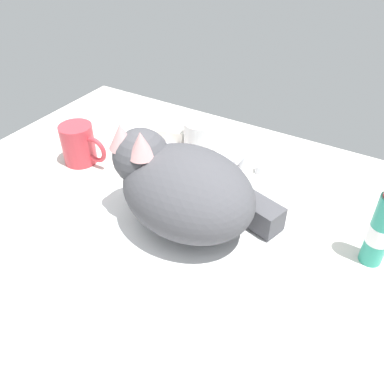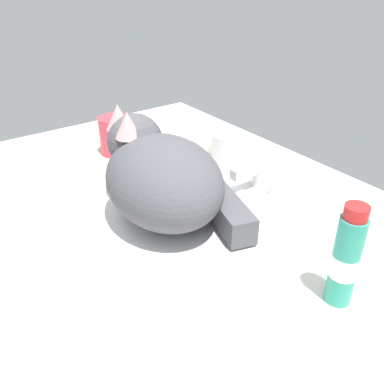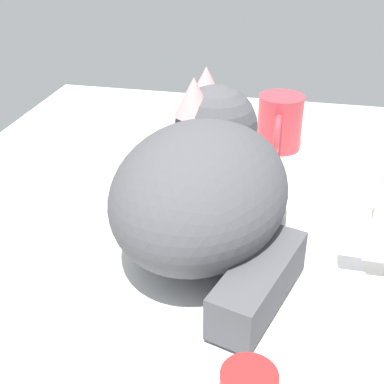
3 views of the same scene
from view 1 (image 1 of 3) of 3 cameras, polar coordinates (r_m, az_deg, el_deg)
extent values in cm
cube|color=silver|center=(73.52, -0.61, -5.95)|extent=(110.00, 82.50, 3.00)
cylinder|color=white|center=(72.19, -0.62, -4.84)|extent=(36.86, 36.86, 0.89)
cylinder|color=silver|center=(87.74, 7.19, 4.62)|extent=(3.60, 3.60, 3.44)
cube|color=silver|center=(83.31, 6.23, 4.96)|extent=(2.00, 7.62, 2.00)
cylinder|color=silver|center=(89.72, 4.52, 5.02)|extent=(2.80, 2.80, 1.80)
cylinder|color=silver|center=(86.87, 9.86, 3.30)|extent=(2.80, 2.80, 1.80)
ellipsoid|color=#4C4C51|center=(67.20, -0.66, 0.00)|extent=(26.36, 21.51, 14.54)
sphere|color=#4C4C51|center=(69.08, -7.36, 4.89)|extent=(11.09, 11.09, 9.94)
ellipsoid|color=white|center=(69.10, -6.03, 2.84)|extent=(7.09, 6.22, 5.47)
cone|color=#DB9E9E|center=(64.46, -7.28, 6.72)|extent=(4.99, 4.99, 4.47)
cone|color=#DB9E9E|center=(67.32, -10.06, 7.88)|extent=(4.99, 4.99, 4.47)
cube|color=#4C4C51|center=(72.94, 7.60, -1.85)|extent=(15.43, 8.67, 4.59)
ellipsoid|color=white|center=(78.00, 0.95, 1.31)|extent=(6.00, 4.26, 4.13)
cylinder|color=#C63842|center=(90.75, -15.90, 6.60)|extent=(7.14, 7.14, 8.81)
torus|color=#C63842|center=(87.71, -13.65, 5.85)|extent=(5.93, 1.00, 5.93)
cylinder|color=white|center=(91.32, 1.18, 7.89)|extent=(7.57, 7.57, 7.57)
cube|color=white|center=(96.36, -2.69, 7.40)|extent=(9.00, 6.40, 1.20)
cube|color=white|center=(95.40, -2.73, 8.40)|extent=(6.93, 5.54, 2.65)
cylinder|color=teal|center=(68.87, 25.28, -5.01)|extent=(3.59, 3.59, 13.14)
cylinder|color=white|center=(69.28, 25.14, -5.42)|extent=(3.66, 3.66, 3.28)
camera|label=2|loc=(0.29, 81.56, -14.99)|focal=38.95mm
camera|label=3|loc=(0.61, 51.60, 11.54)|focal=49.71mm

